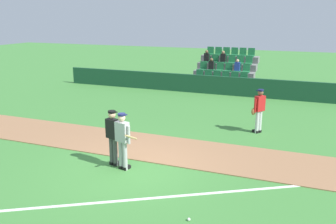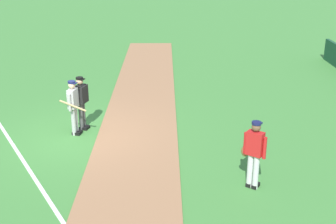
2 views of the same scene
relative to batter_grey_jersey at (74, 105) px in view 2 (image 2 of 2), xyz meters
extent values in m
plane|color=#42843A|center=(0.13, 0.14, -0.97)|extent=(80.00, 80.00, 0.00)
cube|color=#9E704C|center=(0.13, 1.98, -0.95)|extent=(28.00, 2.52, 0.03)
cube|color=white|center=(3.13, -0.36, -0.96)|extent=(10.36, 6.23, 0.01)
cylinder|color=#B2B2B2|center=(-0.09, 0.01, -0.52)|extent=(0.14, 0.14, 0.90)
cylinder|color=#B2B2B2|center=(0.07, -0.02, -0.52)|extent=(0.14, 0.14, 0.90)
cube|color=black|center=(-0.07, 0.07, -0.92)|extent=(0.18, 0.28, 0.10)
cube|color=black|center=(0.08, 0.04, -0.92)|extent=(0.18, 0.28, 0.10)
cube|color=#B2B2B2|center=(-0.01, 0.00, 0.23)|extent=(0.44, 0.30, 0.60)
cylinder|color=#B2B2B2|center=(-0.25, 0.05, 0.18)|extent=(0.09, 0.09, 0.55)
cylinder|color=#B2B2B2|center=(0.24, -0.06, 0.18)|extent=(0.09, 0.09, 0.55)
sphere|color=beige|center=(-0.01, 0.00, 0.66)|extent=(0.22, 0.22, 0.22)
cylinder|color=#191E4C|center=(-0.01, 0.00, 0.76)|extent=(0.23, 0.23, 0.06)
cube|color=#191E4C|center=(0.02, 0.09, 0.73)|extent=(0.20, 0.16, 0.02)
cylinder|color=tan|center=(0.26, 0.04, 0.08)|extent=(0.12, 0.80, 0.41)
cylinder|color=#4C4C4C|center=(-0.50, 0.18, -0.52)|extent=(0.14, 0.14, 0.90)
cylinder|color=#4C4C4C|center=(-0.35, 0.14, -0.52)|extent=(0.14, 0.14, 0.90)
cube|color=black|center=(-0.49, 0.24, -0.92)|extent=(0.19, 0.28, 0.10)
cube|color=black|center=(-0.33, 0.19, -0.92)|extent=(0.19, 0.28, 0.10)
cube|color=black|center=(-0.43, 0.16, 0.23)|extent=(0.45, 0.32, 0.60)
cylinder|color=black|center=(-0.67, 0.23, 0.18)|extent=(0.09, 0.09, 0.55)
cylinder|color=black|center=(-0.19, 0.09, 0.18)|extent=(0.09, 0.09, 0.55)
sphere|color=tan|center=(-0.43, 0.16, 0.66)|extent=(0.22, 0.22, 0.22)
cylinder|color=black|center=(-0.43, 0.16, 0.76)|extent=(0.23, 0.23, 0.06)
cube|color=black|center=(-0.40, 0.26, 0.73)|extent=(0.21, 0.17, 0.02)
cube|color=black|center=(-0.39, 0.28, 0.23)|extent=(0.44, 0.20, 0.56)
cylinder|color=silver|center=(3.30, 4.94, -0.52)|extent=(0.14, 0.14, 0.90)
cylinder|color=silver|center=(3.40, 5.07, -0.52)|extent=(0.14, 0.14, 0.90)
cube|color=black|center=(3.26, 4.98, -0.92)|extent=(0.28, 0.25, 0.10)
cube|color=black|center=(3.35, 5.11, -0.92)|extent=(0.28, 0.25, 0.10)
cube|color=red|center=(3.35, 5.01, 0.23)|extent=(0.41, 0.45, 0.60)
cylinder|color=red|center=(3.21, 4.81, 0.18)|extent=(0.09, 0.09, 0.55)
cylinder|color=red|center=(3.50, 5.21, 0.18)|extent=(0.09, 0.09, 0.55)
sphere|color=brown|center=(3.35, 5.01, 0.66)|extent=(0.22, 0.22, 0.22)
cylinder|color=#191E4C|center=(3.35, 5.01, 0.76)|extent=(0.23, 0.23, 0.06)
cube|color=#191E4C|center=(3.27, 5.07, 0.73)|extent=(0.20, 0.22, 0.02)
ellipsoid|color=brown|center=(3.15, 4.82, -0.07)|extent=(0.21, 0.23, 0.28)
camera|label=1|loc=(4.82, -8.75, 3.56)|focal=37.79mm
camera|label=2|loc=(12.88, 2.86, 4.65)|focal=46.94mm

